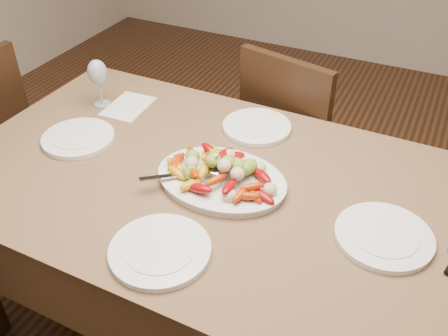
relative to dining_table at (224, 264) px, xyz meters
The scene contains 11 objects.
dining_table is the anchor object (origin of this frame).
chair_far 0.77m from the dining_table, 87.54° to the left, with size 0.42×0.42×0.95m, color black, non-canonical shape.
serving_platter 0.39m from the dining_table, 130.88° to the right, with size 0.42×0.31×0.02m, color white.
roasted_vegetables 0.45m from the dining_table, 130.88° to the right, with size 0.34×0.23×0.09m, color maroon, non-canonical shape.
serving_spoon 0.44m from the dining_table, 148.62° to the right, with size 0.28×0.06×0.03m, color #9EA0A8, non-canonical shape.
plate_left 0.70m from the dining_table, behind, with size 0.26×0.26×0.02m, color white.
plate_right 0.64m from the dining_table, ahead, with size 0.28×0.28×0.02m, color white.
plate_far 0.52m from the dining_table, 95.13° to the left, with size 0.26×0.26×0.02m, color white.
plate_near 0.52m from the dining_table, 93.95° to the right, with size 0.28×0.28×0.02m, color white.
wine_glass 0.86m from the dining_table, 159.62° to the left, with size 0.08×0.08×0.20m, color #8C99A5, non-canonical shape.
menu_card 0.73m from the dining_table, 153.62° to the left, with size 0.15×0.21×0.00m, color silver.
Camera 1 is at (0.47, -0.96, 1.76)m, focal length 40.00 mm.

